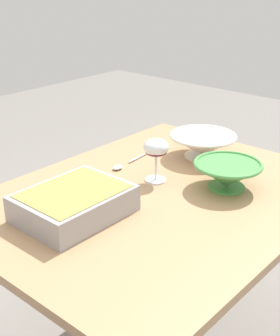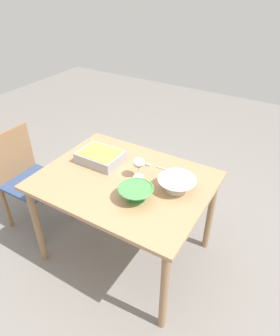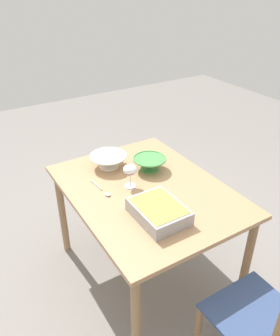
# 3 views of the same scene
# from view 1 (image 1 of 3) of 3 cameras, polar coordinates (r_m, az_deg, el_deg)

# --- Properties ---
(dining_table) EXTENTS (1.19, 0.91, 0.75)m
(dining_table) POSITION_cam_1_polar(r_m,az_deg,el_deg) (1.59, 2.23, -6.04)
(dining_table) COLOR tan
(dining_table) RESTS_ON ground_plane
(wine_glass) EXTENTS (0.09, 0.09, 0.15)m
(wine_glass) POSITION_cam_1_polar(r_m,az_deg,el_deg) (1.59, 1.94, 2.17)
(wine_glass) COLOR white
(wine_glass) RESTS_ON dining_table
(casserole_dish) EXTENTS (0.32, 0.24, 0.08)m
(casserole_dish) POSITION_cam_1_polar(r_m,az_deg,el_deg) (1.41, -7.94, -4.07)
(casserole_dish) COLOR #99999E
(casserole_dish) RESTS_ON dining_table
(mixing_bowl) EXTENTS (0.23, 0.23, 0.09)m
(mixing_bowl) POSITION_cam_1_polar(r_m,az_deg,el_deg) (1.59, 10.46, -0.71)
(mixing_bowl) COLOR #4C994C
(mixing_bowl) RESTS_ON dining_table
(small_bowl) EXTENTS (0.26, 0.26, 0.09)m
(small_bowl) POSITION_cam_1_polar(r_m,az_deg,el_deg) (1.84, 7.56, 2.84)
(small_bowl) COLOR white
(small_bowl) RESTS_ON dining_table
(serving_spoon) EXTENTS (0.23, 0.04, 0.01)m
(serving_spoon) POSITION_cam_1_polar(r_m,az_deg,el_deg) (1.76, -1.80, 0.52)
(serving_spoon) COLOR silver
(serving_spoon) RESTS_ON dining_table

